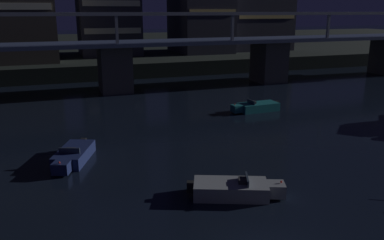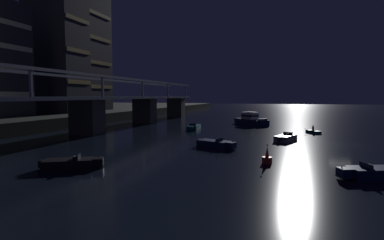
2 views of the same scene
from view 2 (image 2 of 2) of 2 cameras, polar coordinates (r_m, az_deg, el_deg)
name	(u,v)px [view 2 (image 2 of 2)]	position (r m, az deg, el deg)	size (l,w,h in m)	color
ground_plane	(341,145)	(42.77, 26.05, -4.17)	(400.00, 400.00, 0.00)	black
river_bridge	(87,109)	(51.32, -19.00, 1.99)	(90.60, 6.40, 9.38)	#4C4944
tower_east_tall	(57,36)	(80.82, -23.97, 14.13)	(9.05, 12.15, 36.20)	#282833
tower_east_low	(87,51)	(89.66, -19.04, 12.08)	(12.30, 8.21, 32.50)	#282833
cabin_cruiser_near_left	(251,120)	(65.72, 10.90, 0.01)	(7.88, 7.95, 2.79)	#19234C
speedboat_near_center	(71,164)	(27.95, -21.66, -7.57)	(3.46, 4.91, 1.16)	black
speedboat_near_right	(286,138)	(43.52, 17.19, -3.21)	(5.06, 3.14, 1.16)	gray
speedboat_mid_left	(373,173)	(26.67, 30.75, -8.46)	(3.04, 5.10, 1.16)	#19234C
speedboat_mid_center	(215,144)	(36.60, 4.39, -4.45)	(3.10, 5.08, 1.16)	#19234C
speedboat_mid_right	(194,127)	(55.73, 0.30, -1.35)	(5.21, 1.97, 1.16)	#196066
channel_buoy	(267,158)	(28.66, 13.84, -6.96)	(0.90, 0.90, 1.76)	red
dinghy_with_paddler	(313,132)	(53.65, 21.72, -2.05)	(2.78, 2.70, 1.36)	#196066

